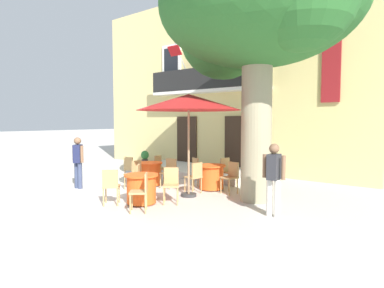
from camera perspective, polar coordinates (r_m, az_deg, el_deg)
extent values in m
plane|color=beige|center=(10.11, -10.37, -8.09)|extent=(120.00, 120.00, 0.00)
cube|color=#DBC67F|center=(15.82, 7.54, 9.97)|extent=(13.00, 4.00, 7.50)
cube|color=#332319|center=(14.85, -0.90, 0.35)|extent=(1.10, 0.08, 2.30)
cube|color=#332319|center=(13.36, 7.76, -0.11)|extent=(1.10, 0.08, 2.30)
cube|color=silver|center=(15.60, -3.58, 13.42)|extent=(1.10, 0.08, 1.90)
cube|color=black|center=(15.58, -3.65, 13.43)|extent=(0.84, 0.04, 1.60)
cube|color=silver|center=(14.25, 3.23, 14.32)|extent=(1.10, 0.08, 1.90)
cube|color=black|center=(14.22, 3.16, 14.33)|extent=(0.84, 0.04, 1.60)
cube|color=silver|center=(13.12, 11.40, 15.13)|extent=(1.10, 0.08, 1.90)
cube|color=black|center=(13.10, 11.34, 15.15)|extent=(0.84, 0.04, 1.60)
cube|color=silver|center=(13.84, 2.52, 9.14)|extent=(5.60, 0.65, 0.12)
cube|color=black|center=(13.66, 1.79, 11.37)|extent=(5.60, 0.06, 0.90)
cylinder|color=#B2B2B7|center=(14.63, -1.81, 14.45)|extent=(0.04, 0.95, 1.33)
cube|color=red|center=(14.35, -3.02, 15.87)|extent=(0.60, 0.29, 0.38)
cylinder|color=#B2B2B7|center=(13.24, 6.46, 15.53)|extent=(0.04, 0.95, 1.33)
cube|color=white|center=(12.93, 5.36, 17.17)|extent=(0.60, 0.29, 0.38)
cylinder|color=#47423D|center=(15.34, -4.50, 9.46)|extent=(0.30, 0.30, 0.32)
ellipsoid|color=#38843D|center=(15.37, -4.50, 10.83)|extent=(0.39, 0.39, 0.42)
cylinder|color=slate|center=(13.88, 2.59, 9.99)|extent=(0.32, 0.32, 0.29)
ellipsoid|color=#38843D|center=(13.92, 2.59, 11.21)|extent=(0.42, 0.42, 0.30)
cylinder|color=#995638|center=(12.68, 11.19, 10.46)|extent=(0.26, 0.26, 0.29)
ellipsoid|color=#2D7533|center=(12.72, 11.21, 11.90)|extent=(0.33, 0.33, 0.36)
cube|color=maroon|center=(12.05, 23.05, 13.35)|extent=(0.60, 0.06, 2.80)
cube|color=silver|center=(13.21, 0.15, -4.60)|extent=(5.43, 2.48, 0.25)
cylinder|color=gray|center=(8.73, 11.09, 1.96)|extent=(0.79, 0.79, 3.62)
ellipsoid|color=#286028|center=(9.21, 11.39, 22.75)|extent=(5.32, 4.79, 3.19)
sphere|color=#286028|center=(10.35, 5.51, 18.39)|extent=(2.66, 2.66, 2.66)
cylinder|color=#EA561E|center=(10.86, -7.44, -5.22)|extent=(0.74, 0.74, 0.68)
cylinder|color=#EA561E|center=(10.80, -7.45, -3.29)|extent=(0.86, 0.86, 0.04)
cylinder|color=#2D2823|center=(10.92, -7.42, -7.06)|extent=(0.44, 0.44, 0.03)
cylinder|color=tan|center=(10.36, -11.61, -6.54)|extent=(0.04, 0.04, 0.45)
cylinder|color=tan|center=(10.59, -10.26, -6.29)|extent=(0.04, 0.04, 0.45)
cylinder|color=tan|center=(10.12, -10.29, -6.77)|extent=(0.04, 0.04, 0.45)
cylinder|color=tan|center=(10.35, -8.94, -6.51)|extent=(0.04, 0.04, 0.45)
cube|color=tan|center=(10.31, -10.29, -5.19)|extent=(0.42, 0.42, 0.04)
cube|color=tan|center=(10.15, -9.60, -4.01)|extent=(0.06, 0.38, 0.42)
cylinder|color=tan|center=(10.20, -3.96, -6.62)|extent=(0.04, 0.04, 0.45)
cylinder|color=tan|center=(10.40, -5.50, -6.43)|extent=(0.04, 0.04, 0.45)
cylinder|color=tan|center=(10.48, -2.88, -6.34)|extent=(0.04, 0.04, 0.45)
cylinder|color=tan|center=(10.67, -4.41, -6.15)|extent=(0.04, 0.04, 0.45)
cube|color=tan|center=(10.40, -4.19, -5.06)|extent=(0.45, 0.45, 0.04)
cube|color=tan|center=(10.51, -3.63, -3.69)|extent=(0.38, 0.09, 0.42)
cylinder|color=tan|center=(11.53, -4.00, -5.38)|extent=(0.04, 0.04, 0.45)
cylinder|color=tan|center=(11.25, -4.95, -5.63)|extent=(0.04, 0.04, 0.45)
cylinder|color=tan|center=(11.71, -5.39, -5.24)|extent=(0.04, 0.04, 0.45)
cylinder|color=tan|center=(11.44, -6.37, -5.47)|extent=(0.04, 0.04, 0.45)
cube|color=tan|center=(11.44, -5.19, -4.22)|extent=(0.46, 0.46, 0.04)
cube|color=tan|center=(11.51, -5.93, -3.02)|extent=(0.10, 0.38, 0.42)
cylinder|color=tan|center=(11.61, -10.38, -5.37)|extent=(0.04, 0.04, 0.45)
cylinder|color=tan|center=(11.38, -9.12, -5.55)|extent=(0.04, 0.04, 0.45)
cylinder|color=tan|center=(11.37, -11.56, -5.59)|extent=(0.04, 0.04, 0.45)
cylinder|color=tan|center=(11.13, -10.29, -5.78)|extent=(0.04, 0.04, 0.45)
cube|color=tan|center=(11.33, -10.36, -4.35)|extent=(0.44, 0.44, 0.04)
cube|color=tan|center=(11.17, -11.00, -3.29)|extent=(0.38, 0.08, 0.42)
cylinder|color=#EA561E|center=(10.16, 3.39, -5.84)|extent=(0.74, 0.74, 0.68)
cylinder|color=#EA561E|center=(10.10, 3.40, -3.77)|extent=(0.86, 0.86, 0.04)
cylinder|color=#2D2823|center=(10.23, 3.38, -7.80)|extent=(0.44, 0.44, 0.03)
cylinder|color=tan|center=(9.71, -1.25, -7.17)|extent=(0.04, 0.04, 0.45)
cylinder|color=tan|center=(9.92, 0.27, -6.92)|extent=(0.04, 0.04, 0.45)
cylinder|color=tan|center=(9.45, 0.07, -7.48)|extent=(0.04, 0.04, 0.45)
cylinder|color=tan|center=(9.67, 1.60, -7.21)|extent=(0.04, 0.04, 0.45)
cube|color=tan|center=(9.64, 0.17, -5.77)|extent=(0.47, 0.47, 0.04)
cube|color=tan|center=(9.47, 0.89, -4.54)|extent=(0.11, 0.38, 0.42)
cylinder|color=tan|center=(9.43, 6.52, -7.53)|extent=(0.04, 0.04, 0.45)
cylinder|color=tan|center=(9.66, 5.04, -7.24)|extent=(0.04, 0.04, 0.45)
cylinder|color=tan|center=(9.68, 7.91, -7.25)|extent=(0.04, 0.04, 0.45)
cylinder|color=tan|center=(9.90, 6.44, -6.97)|extent=(0.04, 0.04, 0.45)
cube|color=tan|center=(9.62, 6.49, -5.82)|extent=(0.47, 0.47, 0.04)
cube|color=tan|center=(9.71, 7.23, -4.35)|extent=(0.38, 0.11, 0.42)
cylinder|color=tan|center=(10.69, 7.70, -6.16)|extent=(0.04, 0.04, 0.45)
cylinder|color=tan|center=(10.45, 6.40, -6.38)|extent=(0.04, 0.04, 0.45)
cylinder|color=tan|center=(10.93, 6.41, -5.92)|extent=(0.04, 0.04, 0.45)
cylinder|color=tan|center=(10.69, 5.11, -6.13)|extent=(0.04, 0.04, 0.45)
cube|color=tan|center=(10.65, 6.41, -4.85)|extent=(0.48, 0.48, 0.04)
cube|color=tan|center=(10.74, 5.75, -3.53)|extent=(0.13, 0.38, 0.42)
cylinder|color=tan|center=(11.06, 1.82, -5.78)|extent=(0.04, 0.04, 0.45)
cylinder|color=tan|center=(10.77, 2.66, -6.06)|extent=(0.04, 0.04, 0.45)
cylinder|color=tan|center=(10.91, 0.23, -5.92)|extent=(0.04, 0.04, 0.45)
cylinder|color=tan|center=(10.61, 1.04, -6.20)|extent=(0.04, 0.04, 0.45)
cube|color=tan|center=(10.79, 1.44, -4.71)|extent=(0.53, 0.53, 0.04)
cube|color=tan|center=(10.68, 0.58, -3.55)|extent=(0.36, 0.20, 0.42)
cylinder|color=#EA561E|center=(8.52, -8.77, -7.81)|extent=(0.74, 0.74, 0.68)
cylinder|color=#EA561E|center=(8.46, -8.80, -5.36)|extent=(0.86, 0.86, 0.04)
cylinder|color=#2D2823|center=(8.60, -8.75, -10.13)|extent=(0.44, 0.44, 0.03)
cylinder|color=tan|center=(8.31, -2.56, -9.10)|extent=(0.04, 0.04, 0.45)
cylinder|color=tan|center=(8.33, -4.92, -9.08)|extent=(0.04, 0.04, 0.45)
cylinder|color=tan|center=(8.64, -2.48, -8.59)|extent=(0.04, 0.04, 0.45)
cylinder|color=tan|center=(8.66, -4.76, -8.57)|extent=(0.04, 0.04, 0.45)
cube|color=tan|center=(8.43, -3.69, -7.21)|extent=(0.56, 0.56, 0.04)
cube|color=tan|center=(8.57, -3.63, -5.46)|extent=(0.32, 0.27, 0.42)
cylinder|color=tan|center=(9.43, -6.97, -7.54)|extent=(0.04, 0.04, 0.45)
cylinder|color=tan|center=(9.10, -7.19, -7.97)|extent=(0.04, 0.04, 0.45)
cylinder|color=tan|center=(9.47, -9.03, -7.51)|extent=(0.04, 0.04, 0.45)
cylinder|color=tan|center=(9.14, -9.33, -7.94)|extent=(0.04, 0.04, 0.45)
cube|color=tan|center=(9.23, -8.15, -6.25)|extent=(0.56, 0.56, 0.04)
cube|color=tan|center=(9.22, -9.28, -4.83)|extent=(0.27, 0.32, 0.42)
cylinder|color=tan|center=(8.83, -14.72, -8.45)|extent=(0.04, 0.04, 0.45)
cylinder|color=tan|center=(8.78, -12.51, -8.48)|extent=(0.04, 0.04, 0.45)
cylinder|color=tan|center=(8.50, -15.11, -8.94)|extent=(0.04, 0.04, 0.45)
cylinder|color=tan|center=(8.45, -12.82, -8.98)|extent=(0.04, 0.04, 0.45)
cube|color=tan|center=(8.59, -13.82, -7.11)|extent=(0.57, 0.57, 0.04)
cube|color=tan|center=(8.37, -14.04, -5.81)|extent=(0.30, 0.29, 0.42)
cylinder|color=tan|center=(7.68, -10.68, -10.27)|extent=(0.04, 0.04, 0.45)
cylinder|color=tan|center=(8.01, -10.37, -9.67)|extent=(0.04, 0.04, 0.45)
cylinder|color=tan|center=(7.65, -8.11, -10.30)|extent=(0.04, 0.04, 0.45)
cylinder|color=tan|center=(7.98, -7.91, -9.70)|extent=(0.04, 0.04, 0.45)
cube|color=tan|center=(7.77, -9.29, -8.23)|extent=(0.56, 0.56, 0.04)
cube|color=tan|center=(7.71, -7.97, -6.57)|extent=(0.28, 0.31, 0.42)
cylinder|color=#997A56|center=(9.12, -0.59, -1.23)|extent=(0.06, 0.06, 2.55)
cylinder|color=#333333|center=(9.32, -0.58, -8.82)|extent=(0.44, 0.44, 0.08)
cone|color=#B21E1E|center=(9.09, -0.60, 7.27)|extent=(2.90, 2.90, 0.45)
cylinder|color=#47423D|center=(15.47, -8.16, -3.23)|extent=(0.28, 0.28, 0.32)
ellipsoid|color=#38843D|center=(15.43, -8.18, -1.90)|extent=(0.37, 0.37, 0.41)
cylinder|color=#384260|center=(10.99, -19.37, -5.12)|extent=(0.14, 0.14, 0.81)
cylinder|color=#384260|center=(10.84, -18.86, -5.23)|extent=(0.14, 0.14, 0.81)
cube|color=#1E2347|center=(10.83, -19.21, -1.59)|extent=(0.39, 0.40, 0.56)
sphere|color=brown|center=(10.80, -19.26, 0.52)|extent=(0.22, 0.22, 0.22)
cylinder|color=brown|center=(11.01, -19.82, -1.52)|extent=(0.09, 0.09, 0.52)
cylinder|color=brown|center=(10.64, -18.57, -1.67)|extent=(0.09, 0.09, 0.52)
cylinder|color=silver|center=(7.58, 13.30, -9.02)|extent=(0.14, 0.14, 0.83)
cylinder|color=silver|center=(7.51, 14.56, -9.17)|extent=(0.14, 0.14, 0.83)
cube|color=#2D2D33|center=(7.42, 14.02, -3.86)|extent=(0.24, 0.35, 0.56)
sphere|color=brown|center=(7.38, 14.07, -0.78)|extent=(0.22, 0.22, 0.22)
cylinder|color=brown|center=(7.51, 12.49, -3.74)|extent=(0.09, 0.09, 0.52)
cylinder|color=brown|center=(7.33, 15.59, -3.98)|extent=(0.09, 0.09, 0.52)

